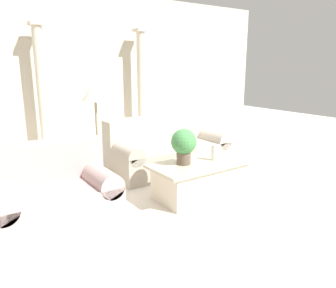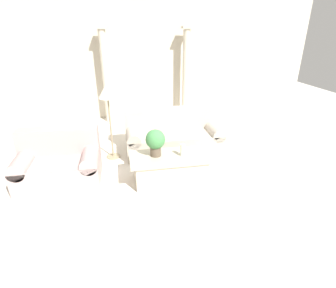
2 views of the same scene
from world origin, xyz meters
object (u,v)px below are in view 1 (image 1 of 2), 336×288
(sofa_long, at_px, (167,149))
(coffee_table, at_px, (200,178))
(floor_lamp, at_px, (95,99))
(loveseat, at_px, (50,192))
(potted_plant, at_px, (184,144))

(sofa_long, bearing_deg, coffee_table, -103.74)
(sofa_long, xyz_separation_m, floor_lamp, (-1.27, -0.13, 0.92))
(floor_lamp, bearing_deg, loveseat, -140.88)
(coffee_table, bearing_deg, floor_lamp, 132.47)
(coffee_table, bearing_deg, loveseat, 169.01)
(sofa_long, relative_size, potted_plant, 4.32)
(coffee_table, relative_size, floor_lamp, 0.90)
(coffee_table, relative_size, potted_plant, 2.96)
(sofa_long, distance_m, potted_plant, 1.32)
(loveseat, bearing_deg, sofa_long, 21.34)
(sofa_long, bearing_deg, loveseat, -158.66)
(coffee_table, xyz_separation_m, floor_lamp, (-0.98, 1.07, 1.03))
(loveseat, height_order, floor_lamp, floor_lamp)
(sofa_long, height_order, coffee_table, sofa_long)
(potted_plant, relative_size, floor_lamp, 0.30)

